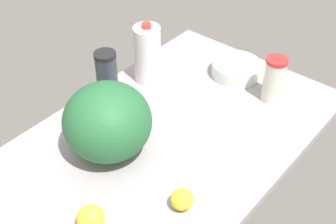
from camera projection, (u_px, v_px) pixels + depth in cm
name	position (u px, v px, depth cm)	size (l,w,h in cm)	color
countertop	(168.00, 138.00, 156.42)	(120.00, 76.00, 3.00)	#A2979D
watermelon	(107.00, 122.00, 142.29)	(27.43, 27.43, 24.17)	#256437
mixing_bowl	(236.00, 69.00, 180.85)	(18.95, 18.95, 5.46)	silver
tumbler_cup	(274.00, 79.00, 165.28)	(7.70, 7.70, 17.21)	silver
milk_jug	(147.00, 54.00, 173.38)	(10.04, 10.04, 23.99)	white
shaker_bottle	(107.00, 76.00, 165.44)	(7.84, 7.84, 18.99)	#2E3441
lemon_near_front	(91.00, 219.00, 124.34)	(7.63, 7.63, 7.63)	yellow
lemon_beside_bowl	(182.00, 199.00, 130.18)	(6.45, 6.45, 6.45)	yellow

